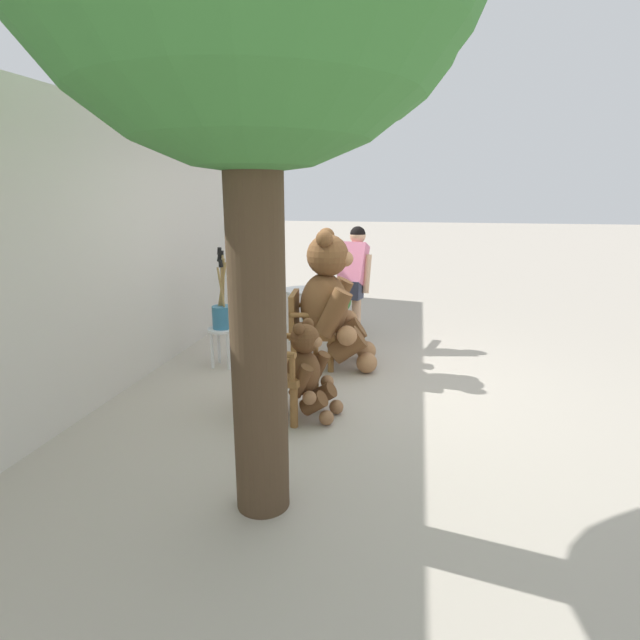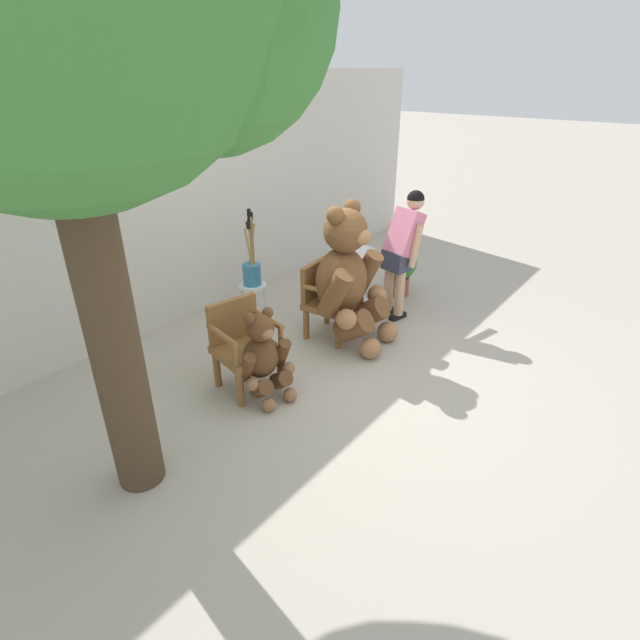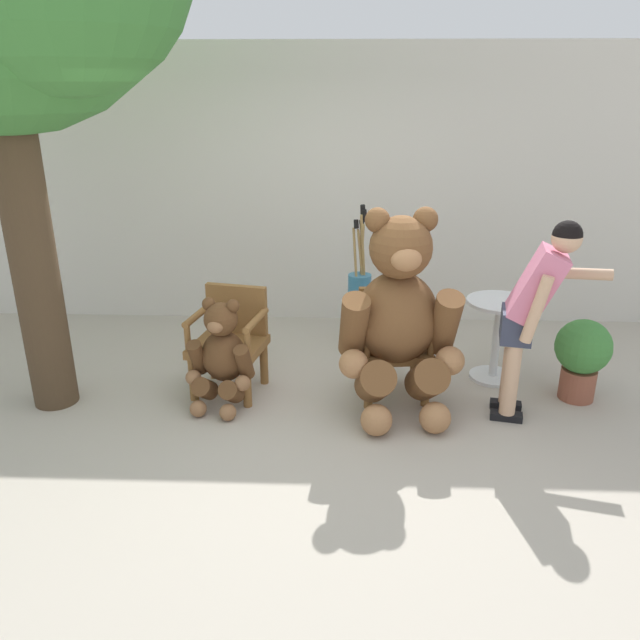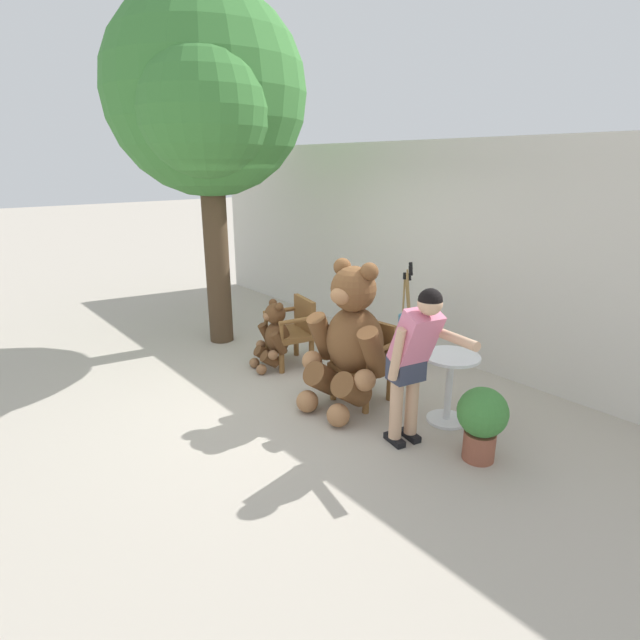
{
  "view_description": "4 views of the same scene",
  "coord_description": "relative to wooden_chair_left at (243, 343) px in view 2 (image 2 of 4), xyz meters",
  "views": [
    {
      "loc": [
        -4.79,
        -0.58,
        1.98
      ],
      "look_at": [
        -0.24,
        0.32,
        0.79
      ],
      "focal_mm": 28.0,
      "sensor_mm": 36.0,
      "label": 1
    },
    {
      "loc": [
        -3.47,
        -2.52,
        2.83
      ],
      "look_at": [
        -0.2,
        0.06,
        0.7
      ],
      "focal_mm": 28.0,
      "sensor_mm": 36.0,
      "label": 2
    },
    {
      "loc": [
        0.25,
        -4.07,
        2.44
      ],
      "look_at": [
        0.08,
        0.5,
        0.68
      ],
      "focal_mm": 35.0,
      "sensor_mm": 36.0,
      "label": 3
    },
    {
      "loc": [
        4.26,
        -3.0,
        2.52
      ],
      "look_at": [
        0.12,
        0.43,
        0.82
      ],
      "focal_mm": 28.0,
      "sensor_mm": 36.0,
      "label": 4
    }
  ],
  "objects": [
    {
      "name": "ground_plane",
      "position": [
        0.66,
        -0.63,
        -0.46
      ],
      "size": [
        60.0,
        60.0,
        0.0
      ],
      "primitive_type": "plane",
      "color": "#B2A899"
    },
    {
      "name": "back_wall",
      "position": [
        0.66,
        1.77,
        0.94
      ],
      "size": [
        10.0,
        0.16,
        2.8
      ],
      "primitive_type": "cube",
      "color": "beige",
      "rests_on": "ground"
    },
    {
      "name": "wooden_chair_left",
      "position": [
        0.0,
        0.0,
        0.0
      ],
      "size": [
        0.65,
        0.62,
        0.86
      ],
      "color": "brown",
      "rests_on": "ground"
    },
    {
      "name": "wooden_chair_right",
      "position": [
        1.33,
        0.0,
        0.0
      ],
      "size": [
        0.62,
        0.58,
        0.86
      ],
      "color": "brown",
      "rests_on": "ground"
    },
    {
      "name": "teddy_bear_large",
      "position": [
        1.35,
        -0.27,
        0.31
      ],
      "size": [
        0.96,
        0.94,
        1.59
      ],
      "color": "brown",
      "rests_on": "ground"
    },
    {
      "name": "teddy_bear_small",
      "position": [
        -0.02,
        -0.29,
        -0.03
      ],
      "size": [
        0.55,
        0.55,
        0.89
      ],
      "color": "brown",
      "rests_on": "ground"
    },
    {
      "name": "person_visitor",
      "position": [
        2.3,
        -0.38,
        0.45
      ],
      "size": [
        0.82,
        0.48,
        1.54
      ],
      "color": "black",
      "rests_on": "ground"
    },
    {
      "name": "white_stool",
      "position": [
        1.08,
        0.96,
        -0.11
      ],
      "size": [
        0.34,
        0.34,
        0.46
      ],
      "color": "silver",
      "rests_on": "ground"
    },
    {
      "name": "brush_bucket",
      "position": [
        1.08,
        0.96,
        0.2
      ],
      "size": [
        0.22,
        0.22,
        0.93
      ],
      "color": "teal",
      "rests_on": "white_stool"
    },
    {
      "name": "round_side_table",
      "position": [
        2.24,
        0.27,
        -0.01
      ],
      "size": [
        0.56,
        0.56,
        0.72
      ],
      "color": "silver",
      "rests_on": "ground"
    },
    {
      "name": "potted_plant",
      "position": [
        2.84,
        -0.08,
        -0.07
      ],
      "size": [
        0.44,
        0.44,
        0.68
      ],
      "color": "brown",
      "rests_on": "ground"
    }
  ]
}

